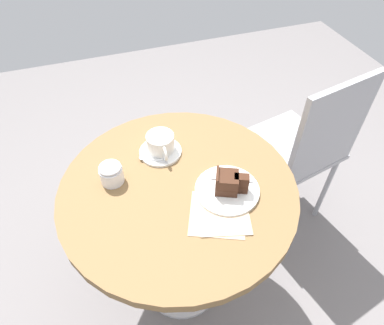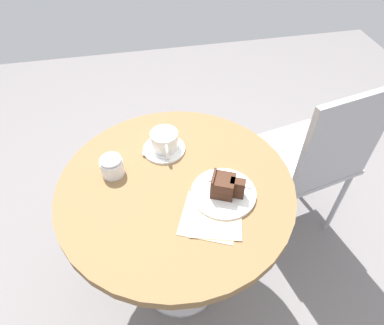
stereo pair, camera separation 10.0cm
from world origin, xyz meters
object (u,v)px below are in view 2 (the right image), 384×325
at_px(cafe_chair, 317,156).
at_px(teaspoon, 152,155).
at_px(cake_plate, 223,193).
at_px(fork, 235,183).
at_px(napkin, 212,217).
at_px(saucer, 164,149).
at_px(coffee_cup, 165,140).
at_px(cake_slice, 225,186).
at_px(sugar_pot, 112,165).

bearing_deg(cafe_chair, teaspoon, -9.11).
relative_size(teaspoon, cake_plate, 0.43).
distance_m(fork, napkin, 0.14).
height_order(saucer, napkin, saucer).
xyz_separation_m(teaspoon, cafe_chair, (-0.03, 0.68, -0.17)).
bearing_deg(cake_plate, fork, 119.25).
distance_m(teaspoon, napkin, 0.32).
bearing_deg(coffee_cup, cake_slice, 31.60).
bearing_deg(napkin, saucer, -162.48).
bearing_deg(sugar_pot, cake_plate, 64.44).
xyz_separation_m(cake_plate, cake_slice, (0.00, 0.00, 0.04)).
xyz_separation_m(cake_slice, cafe_chair, (-0.24, 0.47, -0.20)).
distance_m(teaspoon, fork, 0.31).
bearing_deg(sugar_pot, coffee_cup, 113.74).
xyz_separation_m(cake_plate, napkin, (0.08, -0.05, -0.00)).
bearing_deg(napkin, sugar_pot, -130.25).
height_order(saucer, teaspoon, teaspoon).
bearing_deg(coffee_cup, napkin, 16.65).
xyz_separation_m(saucer, sugar_pot, (0.08, -0.18, 0.03)).
bearing_deg(coffee_cup, sugar_pot, -66.26).
bearing_deg(fork, teaspoon, 164.30).
bearing_deg(coffee_cup, teaspoon, -56.38).
bearing_deg(saucer, fork, 43.10).
bearing_deg(coffee_cup, fork, 41.98).
xyz_separation_m(napkin, cafe_chair, (-0.32, 0.53, -0.16)).
distance_m(coffee_cup, cafe_chair, 0.65).
bearing_deg(cake_plate, saucer, -147.11).
bearing_deg(fork, cafe_chair, 47.36).
distance_m(cake_slice, cafe_chair, 0.57).
xyz_separation_m(teaspoon, cake_plate, (0.21, 0.20, -0.01)).
relative_size(cake_plate, cake_slice, 1.84).
distance_m(saucer, fork, 0.29).
bearing_deg(saucer, coffee_cup, 135.56).
height_order(coffee_cup, teaspoon, coffee_cup).
relative_size(saucer, cafe_chair, 0.17).
relative_size(coffee_cup, fork, 0.98).
bearing_deg(coffee_cup, cake_plate, 31.77).
distance_m(cake_plate, napkin, 0.09).
xyz_separation_m(saucer, cake_slice, (0.24, 0.15, 0.04)).
bearing_deg(cafe_chair, napkin, 19.03).
bearing_deg(cake_slice, coffee_cup, -148.40).
relative_size(coffee_cup, cake_plate, 0.64).
relative_size(saucer, sugar_pot, 1.97).
bearing_deg(cake_slice, sugar_pot, -115.97).
xyz_separation_m(cake_plate, sugar_pot, (-0.16, -0.33, 0.03)).
bearing_deg(fork, coffee_cup, 152.84).
bearing_deg(sugar_pot, teaspoon, 109.49).
bearing_deg(teaspoon, cake_slice, 167.23).
bearing_deg(sugar_pot, cake_slice, 64.03).
relative_size(cake_slice, napkin, 0.51).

